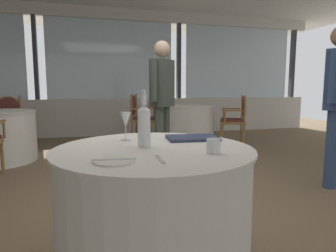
{
  "coord_description": "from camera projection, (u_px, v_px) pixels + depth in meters",
  "views": [
    {
      "loc": [
        -0.52,
        -2.85,
        1.1
      ],
      "look_at": [
        -0.09,
        -1.22,
        0.88
      ],
      "focal_mm": 31.42,
      "sensor_mm": 36.0,
      "label": 1
    }
  ],
  "objects": [
    {
      "name": "side_plate",
      "position": [
        114.0,
        161.0,
        1.36
      ],
      "size": [
        0.19,
        0.19,
        0.01
      ],
      "primitive_type": "cylinder",
      "color": "silver",
      "rests_on": "foreground_table"
    },
    {
      "name": "foreground_table",
      "position": [
        154.0,
        211.0,
        1.73
      ],
      "size": [
        1.14,
        1.14,
        0.76
      ],
      "color": "silver",
      "rests_on": "ground_plane"
    },
    {
      "name": "diner_person_0",
      "position": [
        162.0,
        96.0,
        4.03
      ],
      "size": [
        0.39,
        0.41,
        1.73
      ],
      "rotation": [
        0.0,
        0.0,
        5.54
      ],
      "color": "#424C42",
      "rests_on": "ground_plane"
    },
    {
      "name": "window_wall_far",
      "position": [
        112.0,
        86.0,
        6.77
      ],
      "size": [
        10.23,
        0.14,
        2.87
      ],
      "color": "beige",
      "rests_on": "ground_plane"
    },
    {
      "name": "dining_chair_1_0",
      "position": [
        139.0,
        114.0,
        5.93
      ],
      "size": [
        0.6,
        0.64,
        0.98
      ],
      "rotation": [
        0.0,
        0.0,
        5.9
      ],
      "color": "olive",
      "rests_on": "ground_plane"
    },
    {
      "name": "wine_glass",
      "position": [
        126.0,
        120.0,
        1.9
      ],
      "size": [
        0.07,
        0.07,
        0.18
      ],
      "color": "white",
      "rests_on": "foreground_table"
    },
    {
      "name": "ground_plane",
      "position": [
        145.0,
        196.0,
        3.01
      ],
      "size": [
        14.16,
        14.16,
        0.0
      ],
      "primitive_type": "plane",
      "color": "#756047"
    },
    {
      "name": "water_bottle",
      "position": [
        144.0,
        124.0,
        1.69
      ],
      "size": [
        0.07,
        0.07,
        0.33
      ],
      "color": "white",
      "rests_on": "foreground_table"
    },
    {
      "name": "dining_chair_0_1",
      "position": [
        8.0,
        118.0,
        5.29
      ],
      "size": [
        0.56,
        0.5,
        0.96
      ],
      "rotation": [
        0.0,
        0.0,
        11.07
      ],
      "color": "olive",
      "rests_on": "ground_plane"
    },
    {
      "name": "butter_knife",
      "position": [
        114.0,
        160.0,
        1.36
      ],
      "size": [
        0.2,
        0.04,
        0.0
      ],
      "primitive_type": "cube",
      "rotation": [
        0.0,
        0.0,
        -0.11
      ],
      "color": "silver",
      "rests_on": "foreground_table"
    },
    {
      "name": "menu_book",
      "position": [
        192.0,
        138.0,
        1.95
      ],
      "size": [
        0.35,
        0.25,
        0.02
      ],
      "primitive_type": "cube",
      "rotation": [
        0.0,
        0.0,
        -0.09
      ],
      "color": "#2D3856",
      "rests_on": "foreground_table"
    },
    {
      "name": "water_tumbler",
      "position": [
        213.0,
        146.0,
        1.54
      ],
      "size": [
        0.07,
        0.07,
        0.08
      ],
      "primitive_type": "cylinder",
      "color": "white",
      "rests_on": "foreground_table"
    },
    {
      "name": "dinner_fork",
      "position": [
        160.0,
        159.0,
        1.4
      ],
      "size": [
        0.02,
        0.18,
        0.0
      ],
      "primitive_type": "cube",
      "rotation": [
        0.0,
        0.0,
        1.56
      ],
      "color": "silver",
      "rests_on": "foreground_table"
    },
    {
      "name": "dining_chair_1_1",
      "position": [
        237.0,
        116.0,
        5.69
      ],
      "size": [
        0.6,
        0.64,
        0.96
      ],
      "rotation": [
        0.0,
        0.0,
        9.04
      ],
      "color": "olive",
      "rests_on": "ground_plane"
    },
    {
      "name": "background_table_1",
      "position": [
        187.0,
        124.0,
        5.83
      ],
      "size": [
        1.08,
        1.08,
        0.76
      ],
      "color": "silver",
      "rests_on": "ground_plane"
    }
  ]
}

